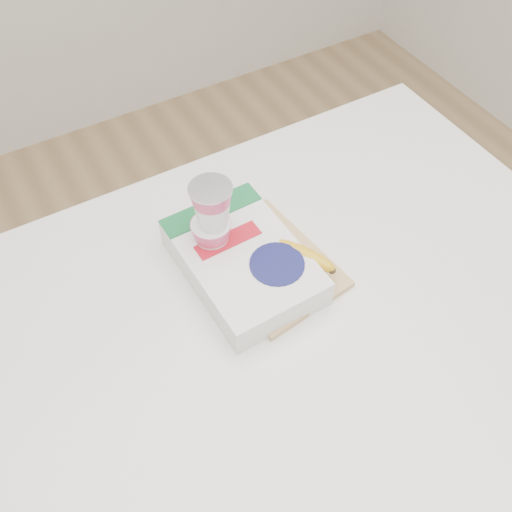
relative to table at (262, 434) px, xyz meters
The scene contains 6 objects.
room 0.85m from the table, ahead, with size 4.00×4.00×4.00m.
table is the anchor object (origin of this frame).
cutting_board 0.52m from the table, 56.23° to the left, with size 0.19×0.26×0.01m, color tan.
bananas 0.55m from the table, 47.91° to the left, with size 0.15×0.20×0.06m.
yogurt_stack 0.63m from the table, 91.95° to the left, with size 0.08×0.08×0.18m.
cereal_box 0.55m from the table, 78.10° to the left, with size 0.21×0.30×0.06m.
Camera 1 is at (-0.27, -0.45, 1.86)m, focal length 40.00 mm.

